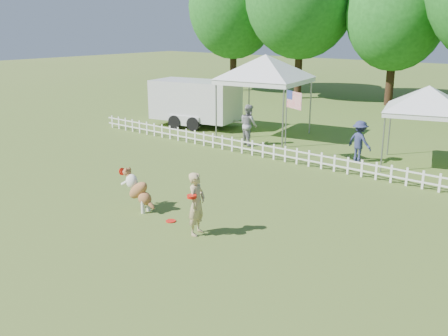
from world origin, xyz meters
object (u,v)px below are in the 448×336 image
(handler, at_px, (197,204))
(dog, at_px, (139,190))
(frisbee_on_turf, at_px, (171,221))
(canopy_tent_right, at_px, (425,128))
(spectator_b, at_px, (360,141))
(canopy_tent_left, at_px, (265,97))
(spectator_a, at_px, (249,125))
(cargo_trailer, at_px, (195,103))
(flag_pole, at_px, (286,124))

(handler, relative_size, dog, 1.36)
(frisbee_on_turf, xyz_separation_m, canopy_tent_right, (3.25, 9.36, 1.40))
(dog, xyz_separation_m, frisbee_on_turf, (1.24, -0.04, -0.56))
(canopy_tent_right, relative_size, spectator_b, 1.84)
(canopy_tent_left, distance_m, spectator_b, 5.51)
(handler, xyz_separation_m, frisbee_on_turf, (-1.06, 0.16, -0.77))
(canopy_tent_right, height_order, spectator_a, canopy_tent_right)
(dog, bearing_deg, cargo_trailer, 122.51)
(handler, bearing_deg, spectator_b, -17.04)
(spectator_a, relative_size, spectator_b, 1.12)
(frisbee_on_turf, bearing_deg, spectator_b, 81.77)
(spectator_a, bearing_deg, canopy_tent_right, -144.85)
(handler, xyz_separation_m, spectator_a, (-4.58, 8.28, 0.08))
(cargo_trailer, bearing_deg, spectator_b, -18.29)
(spectator_b, bearing_deg, dog, 89.17)
(frisbee_on_turf, relative_size, canopy_tent_left, 0.07)
(handler, height_order, spectator_a, spectator_a)
(frisbee_on_turf, height_order, flag_pole, flag_pole)
(flag_pole, bearing_deg, spectator_a, -175.38)
(canopy_tent_left, height_order, spectator_b, canopy_tent_left)
(cargo_trailer, bearing_deg, handler, -58.74)
(canopy_tent_left, height_order, flag_pole, canopy_tent_left)
(dog, xyz_separation_m, canopy_tent_left, (-2.76, 9.92, 1.21))
(cargo_trailer, height_order, spectator_b, cargo_trailer)
(canopy_tent_left, bearing_deg, spectator_a, -84.80)
(dog, bearing_deg, canopy_tent_right, 61.95)
(handler, height_order, dog, handler)
(cargo_trailer, bearing_deg, frisbee_on_turf, -61.84)
(canopy_tent_right, xyz_separation_m, flag_pole, (-4.40, -2.10, -0.09))
(canopy_tent_left, xyz_separation_m, flag_pole, (2.84, -2.70, -0.46))
(dog, bearing_deg, handler, -7.13)
(flag_pole, xyz_separation_m, spectator_a, (-2.37, 0.87, -0.46))
(handler, relative_size, spectator_a, 0.91)
(canopy_tent_right, distance_m, spectator_a, 6.90)
(canopy_tent_left, bearing_deg, dog, -83.96)
(canopy_tent_left, relative_size, cargo_trailer, 0.68)
(handler, bearing_deg, spectator_a, 13.05)
(handler, height_order, frisbee_on_turf, handler)
(canopy_tent_left, relative_size, spectator_a, 2.08)
(flag_pole, relative_size, spectator_a, 1.54)
(frisbee_on_turf, relative_size, canopy_tent_right, 0.09)
(spectator_a, bearing_deg, canopy_tent_left, -50.43)
(canopy_tent_right, bearing_deg, spectator_b, -174.81)
(handler, bearing_deg, flag_pole, 0.75)
(frisbee_on_turf, height_order, spectator_a, spectator_a)
(canopy_tent_right, bearing_deg, spectator_a, 173.67)
(frisbee_on_turf, height_order, canopy_tent_left, canopy_tent_left)
(dog, bearing_deg, spectator_b, 71.45)
(handler, bearing_deg, canopy_tent_left, 10.69)
(frisbee_on_turf, height_order, spectator_b, spectator_b)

